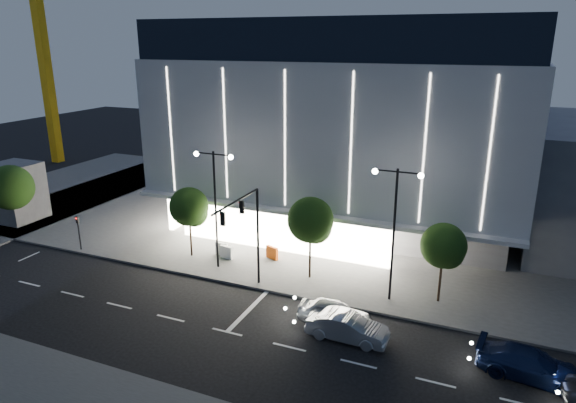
# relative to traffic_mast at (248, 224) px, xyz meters

# --- Properties ---
(ground) EXTENTS (160.00, 160.00, 0.00)m
(ground) POSITION_rel_traffic_mast_xyz_m (-1.00, -3.34, -5.03)
(ground) COLOR black
(ground) RESTS_ON ground
(sidewalk_museum) EXTENTS (70.00, 40.00, 0.15)m
(sidewalk_museum) POSITION_rel_traffic_mast_xyz_m (4.00, 20.66, -4.95)
(sidewalk_museum) COLOR #474747
(sidewalk_museum) RESTS_ON ground
(sidewalk_west) EXTENTS (16.00, 50.00, 0.15)m
(sidewalk_west) POSITION_rel_traffic_mast_xyz_m (-31.00, 6.66, -4.95)
(sidewalk_west) COLOR #474747
(sidewalk_west) RESTS_ON ground
(museum) EXTENTS (30.00, 25.80, 18.00)m
(museum) POSITION_rel_traffic_mast_xyz_m (1.98, 18.97, 4.25)
(museum) COLOR #4C4C51
(museum) RESTS_ON ground
(traffic_mast) EXTENTS (0.33, 5.89, 7.07)m
(traffic_mast) POSITION_rel_traffic_mast_xyz_m (0.00, 0.00, 0.00)
(traffic_mast) COLOR black
(traffic_mast) RESTS_ON ground
(street_lamp_west) EXTENTS (3.16, 0.36, 9.00)m
(street_lamp_west) POSITION_rel_traffic_mast_xyz_m (-4.00, 2.66, 0.93)
(street_lamp_west) COLOR black
(street_lamp_west) RESTS_ON ground
(street_lamp_east) EXTENTS (3.16, 0.36, 9.00)m
(street_lamp_east) POSITION_rel_traffic_mast_xyz_m (9.00, 2.66, 0.93)
(street_lamp_east) COLOR black
(street_lamp_east) RESTS_ON ground
(ped_signal_far) EXTENTS (0.22, 0.24, 3.00)m
(ped_signal_far) POSITION_rel_traffic_mast_xyz_m (-16.00, 1.16, -3.14)
(ped_signal_far) COLOR black
(ped_signal_far) RESTS_ON ground
(tower_crane) EXTENTS (32.00, 2.00, 28.50)m
(tower_crane) POSITION_rel_traffic_mast_xyz_m (-41.92, 24.66, 15.48)
(tower_crane) COLOR gold
(tower_crane) RESTS_ON ground
(tree_left) EXTENTS (3.02, 3.02, 5.72)m
(tree_left) POSITION_rel_traffic_mast_xyz_m (-6.97, 3.68, -0.99)
(tree_left) COLOR black
(tree_left) RESTS_ON ground
(tree_mid) EXTENTS (3.25, 3.25, 6.15)m
(tree_mid) POSITION_rel_traffic_mast_xyz_m (3.03, 3.68, -0.69)
(tree_mid) COLOR black
(tree_mid) RESTS_ON ground
(tree_right) EXTENTS (2.91, 2.91, 5.51)m
(tree_right) POSITION_rel_traffic_mast_xyz_m (12.03, 3.68, -1.14)
(tree_right) COLOR black
(tree_right) RESTS_ON ground
(car_lead) EXTENTS (4.42, 1.80, 1.50)m
(car_lead) POSITION_rel_traffic_mast_xyz_m (6.52, -1.51, -4.28)
(car_lead) COLOR #A6A9AE
(car_lead) RESTS_ON ground
(car_second) EXTENTS (4.72, 1.68, 1.55)m
(car_second) POSITION_rel_traffic_mast_xyz_m (7.73, -2.77, -4.25)
(car_second) COLOR #BBBDC3
(car_second) RESTS_ON ground
(car_third) EXTENTS (5.47, 2.70, 1.53)m
(car_third) POSITION_rel_traffic_mast_xyz_m (17.34, -2.54, -4.26)
(car_third) COLOR #111C42
(car_third) RESTS_ON ground
(barrier_b) EXTENTS (1.12, 0.34, 1.00)m
(barrier_b) POSITION_rel_traffic_mast_xyz_m (-4.86, 4.72, -4.38)
(barrier_b) COLOR silver
(barrier_b) RESTS_ON sidewalk_museum
(barrier_c) EXTENTS (1.12, 0.61, 1.00)m
(barrier_c) POSITION_rel_traffic_mast_xyz_m (-0.86, 5.57, -4.38)
(barrier_c) COLOR #D24A0B
(barrier_c) RESTS_ON sidewalk_museum
(barrier_d) EXTENTS (1.13, 0.42, 1.00)m
(barrier_d) POSITION_rel_traffic_mast_xyz_m (-4.18, 4.25, -4.38)
(barrier_d) COLOR white
(barrier_d) RESTS_ON sidewalk_museum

